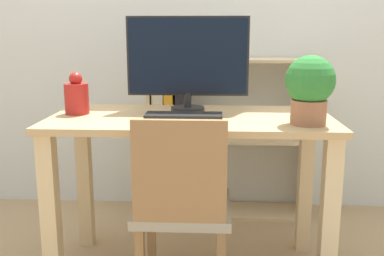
% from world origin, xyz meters
% --- Properties ---
extents(wall_back, '(8.00, 0.05, 2.60)m').
position_xyz_m(wall_back, '(0.00, 0.92, 1.30)').
color(wall_back, silver).
rests_on(wall_back, ground_plane).
extents(desk, '(1.29, 0.62, 0.78)m').
position_xyz_m(desk, '(0.00, 0.00, 0.61)').
color(desk, tan).
rests_on(desk, ground_plane).
extents(monitor, '(0.59, 0.16, 0.45)m').
position_xyz_m(monitor, '(-0.02, 0.16, 1.03)').
color(monitor, '#232326').
rests_on(monitor, desk).
extents(keyboard, '(0.35, 0.13, 0.02)m').
position_xyz_m(keyboard, '(-0.03, -0.03, 0.78)').
color(keyboard, black).
rests_on(keyboard, desk).
extents(vase, '(0.11, 0.11, 0.20)m').
position_xyz_m(vase, '(-0.54, 0.03, 0.86)').
color(vase, '#B2231E').
rests_on(vase, desk).
extents(potted_plant, '(0.20, 0.20, 0.29)m').
position_xyz_m(potted_plant, '(0.50, -0.16, 0.93)').
color(potted_plant, '#9E6647').
rests_on(potted_plant, desk).
extents(chair, '(0.40, 0.40, 0.84)m').
position_xyz_m(chair, '(-0.02, -0.28, 0.46)').
color(chair, '#9E937F').
rests_on(chair, ground_plane).
extents(bookshelf, '(1.00, 0.28, 0.99)m').
position_xyz_m(bookshelf, '(-0.01, 0.74, 0.48)').
color(bookshelf, '#D8BC8C').
rests_on(bookshelf, ground_plane).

